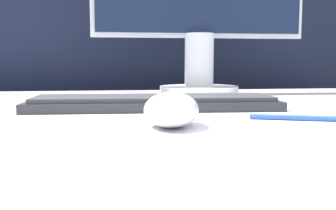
% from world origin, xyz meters
% --- Properties ---
extents(partition_panel, '(5.00, 0.03, 1.10)m').
position_xyz_m(partition_panel, '(0.00, 0.71, 0.55)').
color(partition_panel, black).
rests_on(partition_panel, ground_plane).
extents(computer_mouse_near, '(0.09, 0.12, 0.05)m').
position_xyz_m(computer_mouse_near, '(0.08, -0.10, 0.73)').
color(computer_mouse_near, white).
rests_on(computer_mouse_near, desk).
extents(keyboard, '(0.45, 0.14, 0.02)m').
position_xyz_m(keyboard, '(0.08, 0.10, 0.72)').
color(keyboard, '#28282D').
rests_on(keyboard, desk).
extents(pen, '(0.14, 0.06, 0.01)m').
position_xyz_m(pen, '(0.27, -0.07, 0.71)').
color(pen, '#284C9E').
rests_on(pen, desk).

